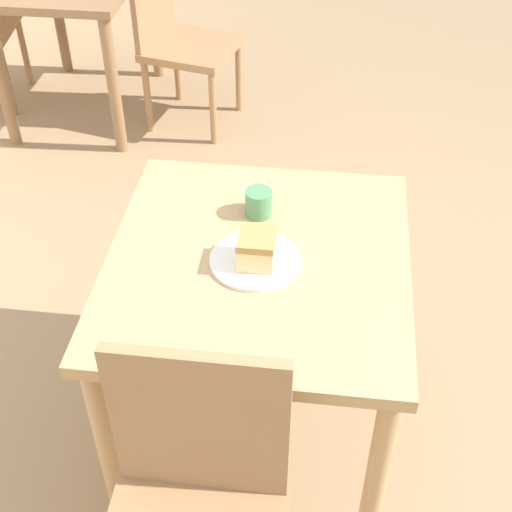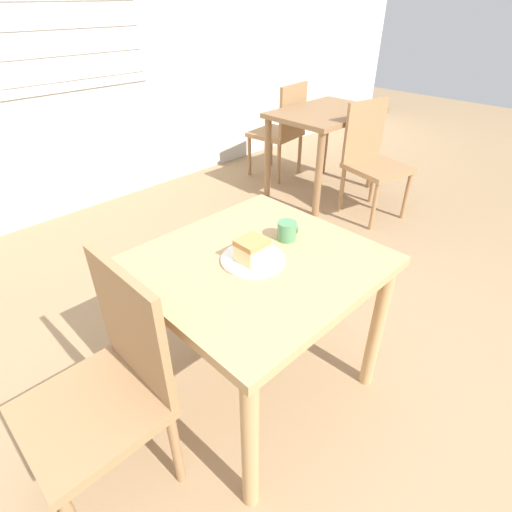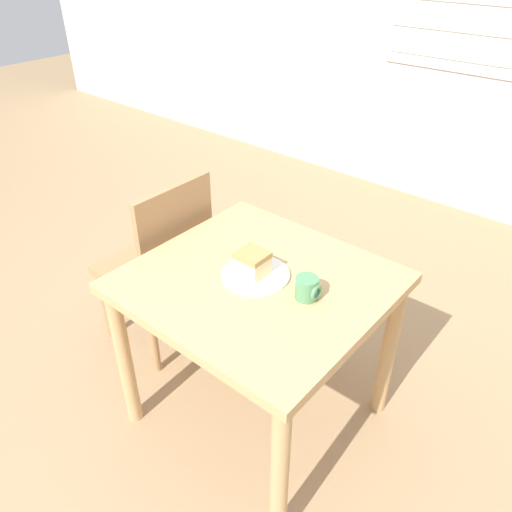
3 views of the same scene
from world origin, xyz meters
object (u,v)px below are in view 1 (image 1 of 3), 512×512
object	(u,v)px
chair_far_corner	(177,34)
dining_table_near	(258,288)
cake_slice	(257,248)
coffee_mug	(259,202)
plate	(255,260)

from	to	relation	value
chair_far_corner	dining_table_near	bearing A→B (deg)	-148.90
dining_table_near	chair_far_corner	world-z (taller)	chair_far_corner
cake_slice	coffee_mug	size ratio (longest dim) A/B	1.25
dining_table_near	cake_slice	world-z (taller)	cake_slice
plate	coffee_mug	distance (m)	0.22
plate	cake_slice	distance (m)	0.05
plate	dining_table_near	bearing A→B (deg)	-18.80
chair_far_corner	cake_slice	world-z (taller)	chair_far_corner
chair_far_corner	plate	world-z (taller)	chair_far_corner
plate	coffee_mug	size ratio (longest dim) A/B	2.87
dining_table_near	cake_slice	bearing A→B (deg)	-179.41
dining_table_near	plate	xyz separation A→B (m)	(-0.02, 0.01, 0.12)
chair_far_corner	cake_slice	size ratio (longest dim) A/B	8.39
dining_table_near	chair_far_corner	bearing A→B (deg)	18.35
cake_slice	coffee_mug	distance (m)	0.23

